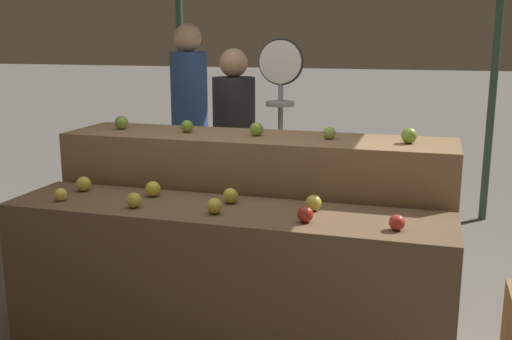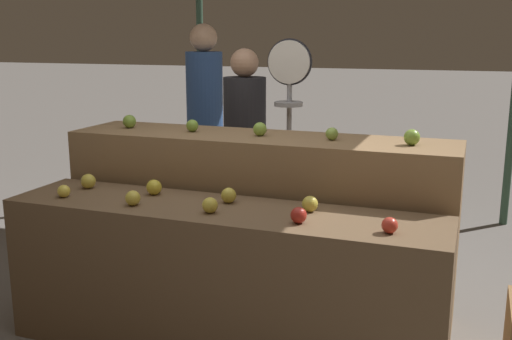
{
  "view_description": "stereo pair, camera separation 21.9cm",
  "coord_description": "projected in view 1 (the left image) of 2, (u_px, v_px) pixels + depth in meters",
  "views": [
    {
      "loc": [
        1.03,
        -2.86,
        1.71
      ],
      "look_at": [
        0.09,
        0.3,
        0.97
      ],
      "focal_mm": 42.0,
      "sensor_mm": 36.0,
      "label": 1
    },
    {
      "loc": [
        1.24,
        -2.79,
        1.71
      ],
      "look_at": [
        0.09,
        0.3,
        0.97
      ],
      "focal_mm": 42.0,
      "sensor_mm": 36.0,
      "label": 2
    }
  ],
  "objects": [
    {
      "name": "apple_front_2",
      "position": [
        214.0,
        206.0,
        3.05
      ],
      "size": [
        0.08,
        0.08,
        0.08
      ],
      "primitive_type": "sphere",
      "color": "gold",
      "rests_on": "display_counter_front"
    },
    {
      "name": "produce_scale",
      "position": [
        280.0,
        103.0,
        4.19
      ],
      "size": [
        0.32,
        0.2,
        1.7
      ],
      "color": "#99999E",
      "rests_on": "ground_plane"
    },
    {
      "name": "display_counter_back",
      "position": [
        255.0,
        223.0,
        3.77
      ],
      "size": [
        2.39,
        0.55,
        1.12
      ],
      "primitive_type": "cube",
      "color": "olive",
      "rests_on": "ground_plane"
    },
    {
      "name": "apple_front_4",
      "position": [
        397.0,
        222.0,
        2.79
      ],
      "size": [
        0.08,
        0.08,
        0.08
      ],
      "primitive_type": "sphere",
      "color": "red",
      "rests_on": "display_counter_front"
    },
    {
      "name": "apple_back_1",
      "position": [
        187.0,
        126.0,
        3.77
      ],
      "size": [
        0.08,
        0.08,
        0.08
      ],
      "primitive_type": "sphere",
      "color": "#7AA338",
      "rests_on": "display_counter_back"
    },
    {
      "name": "apple_front_6",
      "position": [
        153.0,
        189.0,
        3.38
      ],
      "size": [
        0.09,
        0.09,
        0.09
      ],
      "primitive_type": "sphere",
      "color": "gold",
      "rests_on": "display_counter_front"
    },
    {
      "name": "person_vendor_at_scale",
      "position": [
        234.0,
        139.0,
        4.57
      ],
      "size": [
        0.43,
        0.43,
        1.63
      ],
      "rotation": [
        0.0,
        0.0,
        2.68
      ],
      "color": "#2D2D38",
      "rests_on": "ground_plane"
    },
    {
      "name": "apple_front_8",
      "position": [
        314.0,
        203.0,
        3.11
      ],
      "size": [
        0.08,
        0.08,
        0.08
      ],
      "primitive_type": "sphere",
      "color": "gold",
      "rests_on": "display_counter_front"
    },
    {
      "name": "apple_front_5",
      "position": [
        84.0,
        184.0,
        3.5
      ],
      "size": [
        0.09,
        0.09,
        0.09
      ],
      "primitive_type": "sphere",
      "color": "gold",
      "rests_on": "display_counter_front"
    },
    {
      "name": "display_counter_front",
      "position": [
        224.0,
        281.0,
        3.24
      ],
      "size": [
        2.39,
        0.55,
        0.82
      ],
      "primitive_type": "cube",
      "color": "brown",
      "rests_on": "ground_plane"
    },
    {
      "name": "apple_back_4",
      "position": [
        409.0,
        136.0,
        3.38
      ],
      "size": [
        0.09,
        0.09,
        0.09
      ],
      "primitive_type": "sphere",
      "color": "#7AA338",
      "rests_on": "display_counter_back"
    },
    {
      "name": "apple_back_3",
      "position": [
        329.0,
        133.0,
        3.52
      ],
      "size": [
        0.07,
        0.07,
        0.07
      ],
      "primitive_type": "sphere",
      "color": "#8EB247",
      "rests_on": "display_counter_back"
    },
    {
      "name": "apple_front_0",
      "position": [
        61.0,
        194.0,
        3.29
      ],
      "size": [
        0.07,
        0.07,
        0.07
      ],
      "primitive_type": "sphere",
      "color": "yellow",
      "rests_on": "display_counter_front"
    },
    {
      "name": "apple_back_0",
      "position": [
        121.0,
        123.0,
        3.89
      ],
      "size": [
        0.09,
        0.09,
        0.09
      ],
      "primitive_type": "sphere",
      "color": "#7AA338",
      "rests_on": "display_counter_back"
    },
    {
      "name": "person_customer_left",
      "position": [
        190.0,
        110.0,
        5.28
      ],
      "size": [
        0.35,
        0.35,
        1.82
      ],
      "rotation": [
        0.0,
        0.0,
        3.07
      ],
      "color": "#2D2D38",
      "rests_on": "ground_plane"
    },
    {
      "name": "apple_front_3",
      "position": [
        305.0,
        214.0,
        2.91
      ],
      "size": [
        0.08,
        0.08,
        0.08
      ],
      "primitive_type": "sphere",
      "color": "#AD281E",
      "rests_on": "display_counter_front"
    },
    {
      "name": "apple_front_7",
      "position": [
        230.0,
        196.0,
        3.24
      ],
      "size": [
        0.08,
        0.08,
        0.08
      ],
      "primitive_type": "sphere",
      "color": "gold",
      "rests_on": "display_counter_front"
    },
    {
      "name": "apple_back_2",
      "position": [
        257.0,
        129.0,
        3.63
      ],
      "size": [
        0.08,
        0.08,
        0.08
      ],
      "primitive_type": "sphere",
      "color": "#84AD3D",
      "rests_on": "display_counter_back"
    },
    {
      "name": "apple_front_1",
      "position": [
        134.0,
        200.0,
        3.16
      ],
      "size": [
        0.08,
        0.08,
        0.08
      ],
      "primitive_type": "sphere",
      "color": "gold",
      "rests_on": "display_counter_front"
    }
  ]
}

